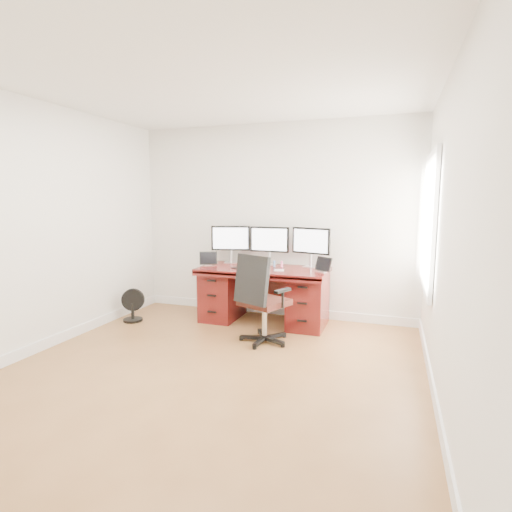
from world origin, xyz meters
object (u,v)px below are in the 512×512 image
(office_chair, at_px, (262,314))
(monitor_center, at_px, (269,241))
(desk, at_px, (264,293))
(floor_fan, at_px, (132,306))
(keyboard, at_px, (255,269))

(office_chair, xyz_separation_m, monitor_center, (-0.22, 1.01, 0.74))
(desk, relative_size, floor_fan, 3.81)
(monitor_center, xyz_separation_m, keyboard, (-0.06, -0.46, -0.33))
(office_chair, distance_m, keyboard, 0.74)
(office_chair, bearing_deg, keyboard, 140.57)
(desk, height_order, floor_fan, desk)
(floor_fan, distance_m, keyboard, 1.77)
(keyboard, bearing_deg, desk, 94.63)
(desk, xyz_separation_m, office_chair, (0.22, -0.77, -0.06))
(desk, bearing_deg, keyboard, -104.02)
(keyboard, bearing_deg, monitor_center, 101.75)
(desk, relative_size, monitor_center, 3.09)
(desk, distance_m, monitor_center, 0.72)
(floor_fan, relative_size, keyboard, 1.51)
(monitor_center, height_order, keyboard, monitor_center)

